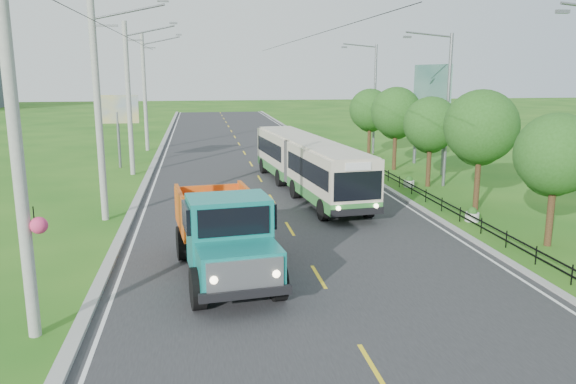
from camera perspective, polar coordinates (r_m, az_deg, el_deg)
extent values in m
plane|color=#1D5815|center=(19.25, 3.12, -8.64)|extent=(240.00, 240.00, 0.00)
cube|color=#28282B|center=(38.38, -3.21, 1.90)|extent=(14.00, 120.00, 0.02)
cube|color=#9E9E99|center=(38.32, -13.99, 1.64)|extent=(0.40, 120.00, 0.15)
cube|color=#9E9E99|center=(39.74, 7.10, 2.24)|extent=(0.30, 120.00, 0.10)
cube|color=silver|center=(38.28, -13.16, 1.59)|extent=(0.12, 120.00, 0.00)
cube|color=silver|center=(39.61, 6.40, 2.18)|extent=(0.12, 120.00, 0.00)
cube|color=yellow|center=(19.24, 3.12, -8.58)|extent=(0.12, 2.20, 0.00)
cube|color=black|center=(34.36, 11.25, 0.97)|extent=(0.04, 40.00, 0.60)
cylinder|color=gray|center=(15.34, -25.89, 4.09)|extent=(0.32, 0.32, 10.00)
sphere|color=#D83366|center=(15.61, -23.98, -3.12)|extent=(0.44, 0.44, 0.44)
cylinder|color=gray|center=(27.00, -18.73, 7.64)|extent=(0.32, 0.32, 10.00)
cube|color=slate|center=(26.93, -18.21, 15.77)|extent=(1.20, 0.10, 0.10)
cube|color=slate|center=(26.78, -12.57, 18.47)|extent=(0.50, 0.18, 0.12)
cylinder|color=gray|center=(38.87, -15.88, 9.00)|extent=(0.32, 0.32, 10.00)
cube|color=slate|center=(38.82, -15.46, 14.64)|extent=(1.20, 0.10, 0.10)
cube|color=slate|center=(38.72, -11.56, 16.47)|extent=(0.50, 0.18, 0.12)
cylinder|color=gray|center=(50.80, -14.36, 9.72)|extent=(0.32, 0.32, 10.00)
cube|color=slate|center=(50.76, -14.01, 14.03)|extent=(1.20, 0.10, 0.10)
cube|color=slate|center=(50.68, -11.04, 15.41)|extent=(0.50, 0.18, 0.12)
cylinder|color=#382314|center=(24.47, 25.14, -1.63)|extent=(0.28, 0.28, 2.97)
sphere|color=#224F16|center=(24.09, 25.61, 3.52)|extent=(3.18, 3.18, 3.18)
sphere|color=#224F16|center=(24.70, 25.21, 2.25)|extent=(2.33, 2.33, 2.33)
cylinder|color=#382314|center=(29.46, 18.69, 1.44)|extent=(0.28, 0.28, 3.36)
sphere|color=#224F16|center=(29.12, 19.03, 6.32)|extent=(3.60, 3.60, 3.60)
sphere|color=#224F16|center=(29.73, 18.82, 5.04)|extent=(2.64, 2.64, 2.64)
cylinder|color=#382314|center=(34.82, 14.12, 3.00)|extent=(0.28, 0.28, 3.02)
sphere|color=#224F16|center=(34.55, 14.31, 6.72)|extent=(3.24, 3.24, 3.24)
sphere|color=#224F16|center=(35.15, 14.23, 5.75)|extent=(2.38, 2.38, 2.38)
cylinder|color=#382314|center=(40.33, 10.79, 4.53)|extent=(0.28, 0.28, 3.25)
sphere|color=#224F16|center=(40.08, 10.93, 7.98)|extent=(3.48, 3.48, 3.48)
sphere|color=#224F16|center=(40.68, 10.91, 7.05)|extent=(2.55, 2.55, 2.55)
cylinder|color=#382314|center=(45.98, 8.25, 5.42)|extent=(0.28, 0.28, 3.08)
sphere|color=#224F16|center=(45.77, 8.34, 8.30)|extent=(3.30, 3.30, 3.30)
sphere|color=#224F16|center=(46.35, 8.37, 7.52)|extent=(2.42, 2.42, 2.42)
cube|color=slate|center=(21.36, 26.12, 16.13)|extent=(0.45, 0.16, 0.12)
cylinder|color=slate|center=(34.90, 15.89, 7.87)|extent=(0.20, 0.20, 9.00)
cylinder|color=slate|center=(34.32, 14.14, 15.26)|extent=(2.80, 0.10, 0.34)
cube|color=slate|center=(33.83, 12.02, 15.16)|extent=(0.45, 0.16, 0.12)
cylinder|color=slate|center=(47.94, 8.80, 9.23)|extent=(0.20, 0.20, 9.00)
cylinder|color=slate|center=(47.52, 7.31, 14.56)|extent=(2.80, 0.10, 0.34)
cube|color=slate|center=(47.16, 5.74, 14.43)|extent=(0.45, 0.16, 0.12)
cylinder|color=silver|center=(27.49, 18.19, -2.42)|extent=(0.64, 0.64, 0.40)
sphere|color=#224F16|center=(27.43, 18.22, -1.91)|extent=(0.44, 0.44, 0.44)
cylinder|color=silver|center=(34.59, 12.18, 0.83)|extent=(0.64, 0.64, 0.40)
sphere|color=#224F16|center=(34.55, 12.19, 1.24)|extent=(0.44, 0.44, 0.44)
cylinder|color=silver|center=(42.02, 8.25, 2.95)|extent=(0.64, 0.64, 0.40)
sphere|color=#224F16|center=(41.98, 8.26, 3.29)|extent=(0.44, 0.44, 0.44)
cylinder|color=slate|center=(42.23, -16.81, 5.07)|extent=(0.20, 0.20, 4.00)
cube|color=yellow|center=(42.03, -17.00, 8.05)|extent=(3.00, 0.15, 2.00)
cylinder|color=slate|center=(38.87, 15.57, 5.32)|extent=(0.24, 0.24, 5.00)
cylinder|color=slate|center=(43.44, 12.84, 6.13)|extent=(0.24, 0.24, 5.00)
cube|color=#144C47|center=(40.93, 14.37, 10.34)|extent=(0.20, 6.00, 3.00)
cube|color=#2F7733|center=(28.62, 4.24, -0.05)|extent=(3.24, 7.71, 0.55)
cube|color=beige|center=(28.39, 4.28, 2.40)|extent=(3.24, 7.71, 1.93)
cube|color=black|center=(28.38, 4.28, 2.42)|extent=(3.22, 7.12, 0.95)
cube|color=#2F7733|center=(36.37, -0.02, 2.60)|extent=(3.19, 7.21, 0.55)
cube|color=beige|center=(36.18, -0.02, 4.54)|extent=(3.19, 7.21, 1.93)
cube|color=black|center=(36.18, -0.02, 4.56)|extent=(3.17, 6.62, 0.95)
cube|color=#4C4C4C|center=(32.42, 1.81, 3.15)|extent=(2.44, 1.23, 2.38)
cube|color=black|center=(24.95, 7.11, 0.60)|extent=(2.24, 0.29, 1.30)
cylinder|color=black|center=(26.16, 3.57, -1.82)|extent=(0.42, 1.07, 1.04)
cylinder|color=black|center=(26.95, 8.14, -1.51)|extent=(0.42, 1.07, 1.04)
cylinder|color=black|center=(30.73, 0.68, 0.31)|extent=(0.42, 1.07, 1.04)
cylinder|color=black|center=(31.40, 4.66, 0.52)|extent=(0.42, 1.07, 1.04)
cylinder|color=black|center=(33.95, -0.86, 1.44)|extent=(0.42, 1.07, 1.04)
cylinder|color=black|center=(34.56, 2.78, 1.62)|extent=(0.42, 1.07, 1.04)
cylinder|color=black|center=(38.35, -2.54, 2.68)|extent=(0.42, 1.07, 1.04)
cylinder|color=black|center=(38.89, 0.72, 2.82)|extent=(0.42, 1.07, 1.04)
cube|color=#147B75|center=(16.54, -4.95, -7.56)|extent=(2.58, 1.88, 1.15)
cube|color=#147B75|center=(17.98, -6.03, -4.04)|extent=(2.72, 2.12, 2.29)
cube|color=black|center=(17.82, -6.07, -2.27)|extent=(2.93, 1.80, 0.80)
cube|color=black|center=(19.16, -6.44, -6.43)|extent=(1.94, 6.97, 0.29)
cube|color=#C46512|center=(20.70, -7.41, -1.74)|extent=(3.02, 3.73, 1.49)
cylinder|color=black|center=(16.81, -9.15, -9.64)|extent=(0.55, 1.30, 1.26)
cylinder|color=black|center=(17.22, -1.07, -8.94)|extent=(0.55, 1.30, 1.26)
cylinder|color=black|center=(21.12, -10.65, -5.12)|extent=(0.55, 1.30, 1.26)
cylinder|color=black|center=(21.45, -4.21, -4.67)|extent=(0.55, 1.30, 1.26)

